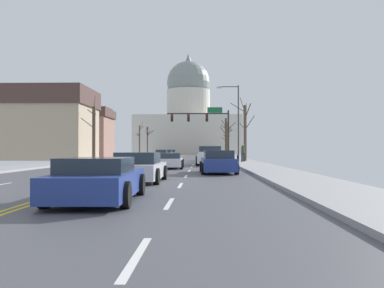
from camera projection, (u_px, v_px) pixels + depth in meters
The scene contains 27 objects.
ground at pixel (158, 163), 39.91m from camera, with size 20.00×180.00×0.20m.
signal_gantry at pixel (206, 122), 52.71m from camera, with size 7.91×0.41×6.54m.
street_lamp_right at pixel (235, 116), 44.85m from camera, with size 2.41×0.24×8.13m.
capitol_building at pixel (188, 120), 124.60m from camera, with size 30.66×20.39×30.14m.
sedan_near_00 at pixel (210, 156), 48.51m from camera, with size 2.18×4.75×1.28m.
sedan_near_01 at pixel (212, 157), 42.09m from camera, with size 2.17×4.35×1.18m.
pickup_truck_near_02 at pixel (210, 157), 35.58m from camera, with size 2.42×5.70×1.62m.
sedan_near_03 at pixel (170, 161), 29.52m from camera, with size 2.00×4.40×1.09m.
sedan_near_04 at pixel (218, 163), 23.70m from camera, with size 2.14×4.71×1.31m.
sedan_near_05 at pixel (139, 168), 17.43m from camera, with size 2.12×4.39×1.24m.
sedan_near_06 at pixel (98, 180), 11.00m from camera, with size 2.19×4.60×1.16m.
sedan_oncoming_00 at pixel (161, 154), 59.60m from camera, with size 2.04×4.38×1.26m.
sedan_oncoming_01 at pixel (167, 154), 70.51m from camera, with size 2.08×4.24×1.16m.
sedan_oncoming_02 at pixel (171, 153), 81.67m from camera, with size 2.10×4.27×1.24m.
sedan_oncoming_03 at pixel (161, 152), 93.77m from camera, with size 2.07×4.41×1.21m.
flank_building_00 at pixel (48, 124), 53.13m from camera, with size 11.24×10.00×9.08m.
flank_building_01 at pixel (68, 133), 68.00m from camera, with size 14.17×8.20×7.79m.
flank_building_02 at pixel (83, 132), 80.96m from camera, with size 10.28×6.37×9.39m.
bare_tree_00 at pixel (227, 143), 80.69m from camera, with size 1.80×1.91×4.42m.
bare_tree_01 at pixel (140, 139), 86.65m from camera, with size 1.59×1.86×6.91m.
bare_tree_02 at pixel (245, 131), 43.37m from camera, with size 2.46×2.56×6.48m.
bare_tree_03 at pixel (94, 132), 48.66m from camera, with size 1.87×1.58×7.31m.
bare_tree_04 at pixel (227, 138), 62.11m from camera, with size 2.39×0.75×5.57m.
bare_tree_05 at pixel (148, 139), 93.12m from camera, with size 1.92×2.16×6.27m.
bare_tree_06 at pixel (226, 137), 70.62m from camera, with size 2.11×1.55×6.47m.
pedestrian_00 at pixel (243, 152), 40.98m from camera, with size 0.35×0.34×1.76m.
bicycle_parked at pixel (238, 158), 40.09m from camera, with size 0.12×1.77×0.85m.
Camera 1 is at (4.35, -39.83, 1.39)m, focal length 38.86 mm.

